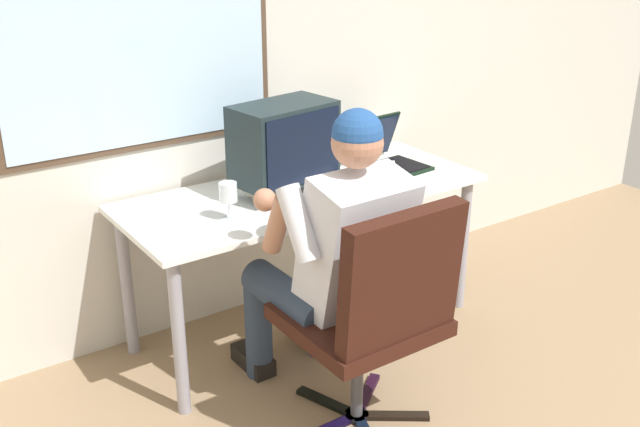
# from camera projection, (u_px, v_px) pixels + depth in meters

# --- Properties ---
(wall_rear) EXTENTS (5.89, 0.08, 2.72)m
(wall_rear) POSITION_uv_depth(u_px,v_px,m) (283.00, 36.00, 3.61)
(wall_rear) COLOR beige
(wall_rear) RESTS_ON ground
(desk) EXTENTS (1.70, 0.69, 0.73)m
(desk) POSITION_uv_depth(u_px,v_px,m) (304.00, 208.00, 3.50)
(desk) COLOR gray
(desk) RESTS_ON ground
(office_chair) EXTENTS (0.57, 0.58, 0.99)m
(office_chair) POSITION_uv_depth(u_px,v_px,m) (378.00, 307.00, 2.78)
(office_chair) COLOR black
(office_chair) RESTS_ON ground
(person_seated) EXTENTS (0.53, 0.82, 1.29)m
(person_seated) POSITION_uv_depth(u_px,v_px,m) (334.00, 254.00, 2.95)
(person_seated) COLOR #293649
(person_seated) RESTS_ON ground
(crt_monitor) EXTENTS (0.48, 0.33, 0.42)m
(crt_monitor) POSITION_uv_depth(u_px,v_px,m) (284.00, 144.00, 3.33)
(crt_monitor) COLOR beige
(crt_monitor) RESTS_ON desk
(laptop) EXTENTS (0.36, 0.37, 0.25)m
(laptop) POSITION_uv_depth(u_px,v_px,m) (382.00, 154.00, 3.74)
(laptop) COLOR black
(laptop) RESTS_ON desk
(wine_glass) EXTENTS (0.08, 0.08, 0.16)m
(wine_glass) POSITION_uv_depth(u_px,v_px,m) (228.00, 194.00, 3.09)
(wine_glass) COLOR silver
(wine_glass) RESTS_ON desk
(coffee_mug) EXTENTS (0.08, 0.08, 0.10)m
(coffee_mug) POSITION_uv_depth(u_px,v_px,m) (365.00, 179.00, 3.45)
(coffee_mug) COLOR beige
(coffee_mug) RESTS_ON desk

